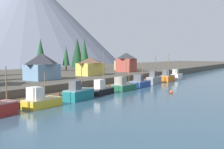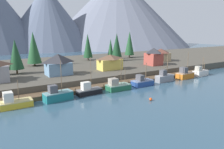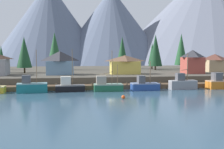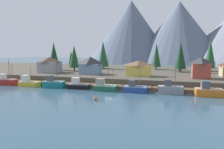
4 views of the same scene
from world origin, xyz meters
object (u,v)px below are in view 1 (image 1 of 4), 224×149
at_px(fishing_boat_yellow, 41,101).
at_px(fishing_boat_grey, 154,79).
at_px(house_tan, 125,63).
at_px(fishing_boat_blue, 140,83).
at_px(conifer_back_left, 77,53).
at_px(channel_buoy, 171,92).
at_px(fishing_boat_black, 102,89).
at_px(house_yellow, 90,66).
at_px(house_red, 126,62).
at_px(conifer_near_right, 41,53).
at_px(fishing_boat_teal, 78,93).
at_px(fishing_boat_white, 176,76).
at_px(conifer_mid_right, 66,56).
at_px(house_blue, 42,66).
at_px(fishing_boat_green, 123,86).
at_px(conifer_near_left, 84,52).
at_px(fishing_boat_orange, 167,77).

xyz_separation_m(fishing_boat_yellow, fishing_boat_grey, (42.79, 0.26, 0.20)).
bearing_deg(house_tan, fishing_boat_blue, -142.67).
height_order(conifer_back_left, channel_buoy, conifer_back_left).
bearing_deg(fishing_boat_black, fishing_boat_yellow, 177.20).
bearing_deg(fishing_boat_blue, house_yellow, 95.62).
distance_m(house_red, house_tan, 12.24).
xyz_separation_m(house_tan, channel_buoy, (-35.31, -32.99, -4.93)).
distance_m(fishing_boat_blue, fishing_boat_grey, 9.16).
bearing_deg(conifer_near_right, fishing_boat_teal, -123.74).
height_order(fishing_boat_white, house_tan, house_tan).
bearing_deg(conifer_mid_right, fishing_boat_teal, -134.34).
distance_m(fishing_boat_yellow, fishing_boat_white, 59.70).
bearing_deg(fishing_boat_blue, conifer_near_right, 86.75).
xyz_separation_m(fishing_boat_black, house_tan, (45.10, 21.34, 4.19)).
height_order(fishing_boat_yellow, fishing_boat_white, fishing_boat_white).
height_order(house_tan, channel_buoy, house_tan).
bearing_deg(house_red, fishing_boat_black, -157.08).
bearing_deg(fishing_boat_teal, fishing_boat_blue, -5.23).
bearing_deg(conifer_back_left, conifer_mid_right, 83.97).
height_order(fishing_boat_grey, house_blue, house_blue).
bearing_deg(fishing_boat_teal, house_yellow, 28.10).
xyz_separation_m(fishing_boat_green, house_blue, (-10.55, 16.00, 4.61)).
relative_size(fishing_boat_grey, channel_buoy, 11.68).
height_order(fishing_boat_teal, fishing_boat_green, fishing_boat_teal).
relative_size(fishing_boat_blue, house_blue, 0.88).
xyz_separation_m(fishing_boat_blue, conifer_near_left, (24.16, 38.83, 8.48)).
bearing_deg(fishing_boat_blue, fishing_boat_orange, 0.24).
xyz_separation_m(fishing_boat_black, conifer_near_left, (40.96, 38.59, 8.46)).
bearing_deg(conifer_near_left, house_red, -104.42).
height_order(fishing_boat_green, fishing_boat_grey, fishing_boat_green).
distance_m(fishing_boat_blue, house_yellow, 15.94).
relative_size(house_blue, house_tan, 1.07).
xyz_separation_m(fishing_boat_orange, conifer_back_left, (-5.75, 32.31, 7.83)).
bearing_deg(conifer_near_right, fishing_boat_white, -59.93).
xyz_separation_m(house_tan, conifer_near_left, (-4.14, 17.26, 4.27)).
relative_size(fishing_boat_teal, channel_buoy, 12.94).
distance_m(fishing_boat_yellow, house_tan, 65.70).
bearing_deg(fishing_boat_green, fishing_boat_orange, 2.15).
height_order(fishing_boat_black, fishing_boat_orange, fishing_boat_black).
relative_size(house_blue, conifer_near_right, 0.64).
relative_size(fishing_boat_blue, fishing_boat_grey, 0.80).
bearing_deg(conifer_near_right, fishing_boat_yellow, -131.73).
relative_size(fishing_boat_orange, fishing_boat_white, 1.34).
bearing_deg(house_blue, house_tan, 6.87).
bearing_deg(house_blue, fishing_boat_yellow, -132.64).
bearing_deg(conifer_near_right, fishing_boat_orange, -68.89).
bearing_deg(house_yellow, channel_buoy, -101.76).
distance_m(fishing_boat_green, conifer_near_right, 42.91).
height_order(fishing_boat_grey, conifer_mid_right, conifer_mid_right).
height_order(house_blue, house_tan, house_blue).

